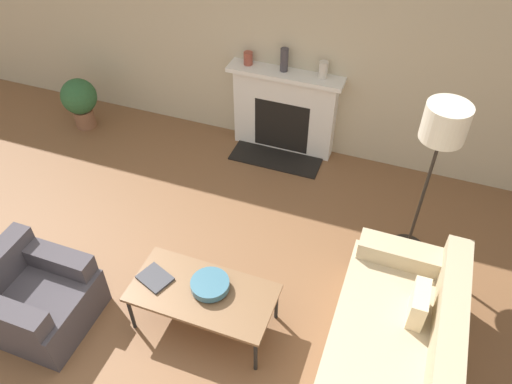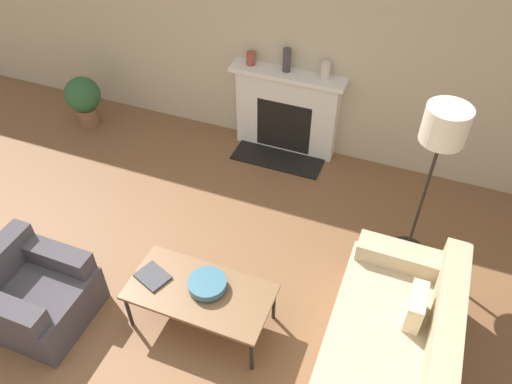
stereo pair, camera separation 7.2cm
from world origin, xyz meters
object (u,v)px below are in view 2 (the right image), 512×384
(coffee_table, at_px, (200,293))
(couch, at_px, (386,379))
(bowl, at_px, (207,284))
(potted_plant, at_px, (83,98))
(floor_lamp, at_px, (441,139))
(mantel_vase_center_right, at_px, (326,70))
(armchair_near, at_px, (34,295))
(mantel_vase_center_left, at_px, (287,60))
(book, at_px, (153,276))
(mantel_vase_left, at_px, (251,58))
(fireplace, at_px, (286,113))

(coffee_table, bearing_deg, couch, -4.14)
(coffee_table, xyz_separation_m, bowl, (0.05, 0.05, 0.08))
(bowl, height_order, potted_plant, potted_plant)
(floor_lamp, bearing_deg, potted_plant, 170.53)
(couch, bearing_deg, bowl, -96.24)
(floor_lamp, distance_m, mantel_vase_center_right, 1.75)
(armchair_near, height_order, floor_lamp, floor_lamp)
(armchair_near, bearing_deg, mantel_vase_center_right, -27.70)
(mantel_vase_center_right, bearing_deg, bowl, -94.80)
(coffee_table, height_order, bowl, bowl)
(couch, bearing_deg, potted_plant, -118.07)
(floor_lamp, xyz_separation_m, mantel_vase_center_left, (-1.71, 1.18, -0.22))
(mantel_vase_center_right, bearing_deg, armchair_near, -117.70)
(book, distance_m, mantel_vase_left, 2.74)
(coffee_table, height_order, floor_lamp, floor_lamp)
(armchair_near, distance_m, bowl, 1.51)
(armchair_near, distance_m, floor_lamp, 3.63)
(mantel_vase_left, xyz_separation_m, potted_plant, (-2.10, -0.47, -0.72))
(mantel_vase_left, height_order, mantel_vase_center_right, mantel_vase_center_right)
(coffee_table, relative_size, mantel_vase_left, 8.18)
(mantel_vase_center_left, distance_m, mantel_vase_center_right, 0.44)
(mantel_vase_left, distance_m, mantel_vase_center_right, 0.86)
(armchair_near, relative_size, mantel_vase_left, 5.60)
(mantel_vase_left, bearing_deg, floor_lamp, -28.91)
(potted_plant, bearing_deg, mantel_vase_left, 12.60)
(fireplace, distance_m, potted_plant, 2.59)
(book, height_order, mantel_vase_center_left, mantel_vase_center_left)
(couch, height_order, mantel_vase_center_right, mantel_vase_center_right)
(armchair_near, height_order, mantel_vase_left, mantel_vase_left)
(couch, relative_size, book, 7.02)
(armchair_near, height_order, bowl, armchair_near)
(fireplace, distance_m, floor_lamp, 2.22)
(floor_lamp, height_order, mantel_vase_center_right, floor_lamp)
(bowl, height_order, book, bowl)
(couch, distance_m, book, 2.01)
(coffee_table, relative_size, bowl, 3.75)
(armchair_near, distance_m, mantel_vase_left, 3.29)
(couch, xyz_separation_m, book, (-2.00, 0.10, 0.16))
(couch, height_order, book, couch)
(floor_lamp, bearing_deg, mantel_vase_left, 151.09)
(mantel_vase_center_left, distance_m, potted_plant, 2.68)
(fireplace, relative_size, armchair_near, 1.62)
(fireplace, bearing_deg, bowl, -85.64)
(potted_plant, bearing_deg, mantel_vase_center_right, 9.01)
(fireplace, xyz_separation_m, mantel_vase_center_right, (0.41, 0.02, 0.63))
(bowl, bearing_deg, mantel_vase_left, 104.04)
(fireplace, bearing_deg, couch, -57.82)
(potted_plant, bearing_deg, armchair_near, -62.85)
(fireplace, height_order, mantel_vase_center_right, mantel_vase_center_right)
(bowl, xyz_separation_m, book, (-0.47, -0.07, -0.04))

